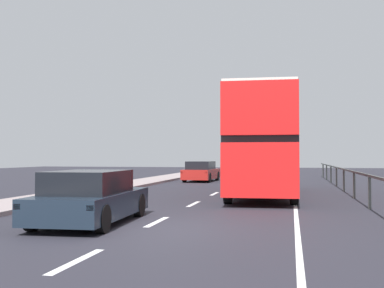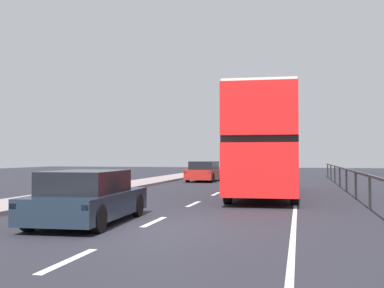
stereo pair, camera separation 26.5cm
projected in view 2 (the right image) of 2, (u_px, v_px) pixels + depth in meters
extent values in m
cube|color=#26262E|center=(142.00, 229.00, 11.32)|extent=(73.38, 120.00, 0.10)
cube|color=silver|center=(69.00, 260.00, 7.70)|extent=(0.16, 1.91, 0.01)
cube|color=silver|center=(154.00, 222.00, 12.25)|extent=(0.16, 1.91, 0.01)
cube|color=silver|center=(193.00, 204.00, 16.79)|extent=(0.16, 1.91, 0.01)
cube|color=silver|center=(216.00, 194.00, 21.34)|extent=(0.16, 1.91, 0.01)
cube|color=silver|center=(231.00, 187.00, 25.89)|extent=(0.16, 1.91, 0.01)
cube|color=silver|center=(241.00, 182.00, 30.43)|extent=(0.16, 1.91, 0.01)
cube|color=silver|center=(248.00, 179.00, 34.98)|extent=(0.16, 1.91, 0.01)
cube|color=silver|center=(254.00, 176.00, 39.52)|extent=(0.16, 1.91, 0.01)
cube|color=silver|center=(296.00, 198.00, 19.30)|extent=(0.12, 46.00, 0.01)
cube|color=#484C48|center=(356.00, 172.00, 18.80)|extent=(0.08, 42.00, 0.08)
cylinder|color=#484C48|center=(370.00, 193.00, 15.07)|extent=(0.10, 0.10, 1.08)
cylinder|color=#484C48|center=(356.00, 185.00, 18.79)|extent=(0.10, 0.10, 1.08)
cylinder|color=#484C48|center=(346.00, 181.00, 22.51)|extent=(0.10, 0.10, 1.08)
cylinder|color=#484C48|center=(340.00, 177.00, 26.23)|extent=(0.10, 0.10, 1.08)
cylinder|color=#484C48|center=(335.00, 174.00, 29.95)|extent=(0.10, 0.10, 1.08)
cylinder|color=#484C48|center=(331.00, 172.00, 33.67)|extent=(0.10, 0.10, 1.08)
cylinder|color=#484C48|center=(328.00, 171.00, 37.39)|extent=(0.10, 0.10, 1.08)
cube|color=red|center=(264.00, 166.00, 20.73)|extent=(3.00, 11.42, 1.82)
cube|color=black|center=(264.00, 143.00, 20.75)|extent=(3.00, 10.97, 0.24)
cube|color=red|center=(264.00, 120.00, 20.78)|extent=(3.00, 11.42, 1.79)
cube|color=silver|center=(264.00, 99.00, 20.80)|extent=(2.94, 11.19, 0.10)
cube|color=black|center=(267.00, 163.00, 26.27)|extent=(2.29, 0.13, 1.27)
cube|color=yellow|center=(267.00, 120.00, 26.34)|extent=(1.53, 0.10, 0.28)
cylinder|color=black|center=(245.00, 179.00, 25.11)|extent=(0.32, 1.01, 1.00)
cylinder|color=black|center=(289.00, 179.00, 24.68)|extent=(0.32, 1.01, 1.00)
cylinder|color=black|center=(228.00, 190.00, 16.93)|extent=(0.32, 1.01, 1.00)
cylinder|color=black|center=(294.00, 191.00, 16.50)|extent=(0.32, 1.01, 1.00)
cube|color=#182330|center=(89.00, 204.00, 12.07)|extent=(2.04, 4.44, 0.61)
cube|color=black|center=(86.00, 182.00, 11.87)|extent=(1.73, 2.47, 0.56)
cube|color=red|center=(13.00, 206.00, 10.10)|extent=(0.16, 0.07, 0.12)
cube|color=red|center=(85.00, 208.00, 9.81)|extent=(0.16, 0.07, 0.12)
cylinder|color=black|center=(82.00, 204.00, 13.67)|extent=(0.23, 0.65, 0.64)
cylinder|color=black|center=(137.00, 205.00, 13.37)|extent=(0.23, 0.65, 0.64)
cylinder|color=black|center=(29.00, 217.00, 10.76)|extent=(0.23, 0.65, 0.64)
cylinder|color=black|center=(98.00, 219.00, 10.46)|extent=(0.23, 0.65, 0.64)
cube|color=maroon|center=(205.00, 174.00, 31.79)|extent=(1.98, 4.19, 0.65)
cube|color=black|center=(204.00, 165.00, 31.60)|extent=(1.68, 2.33, 0.54)
cube|color=red|center=(185.00, 172.00, 30.05)|extent=(0.16, 0.07, 0.12)
cube|color=red|center=(209.00, 173.00, 29.63)|extent=(0.16, 0.07, 0.12)
cylinder|color=black|center=(198.00, 176.00, 33.31)|extent=(0.23, 0.65, 0.64)
cylinder|color=black|center=(221.00, 176.00, 32.87)|extent=(0.23, 0.65, 0.64)
cylinder|color=black|center=(188.00, 177.00, 30.69)|extent=(0.23, 0.65, 0.64)
cylinder|color=black|center=(212.00, 178.00, 30.26)|extent=(0.23, 0.65, 0.64)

